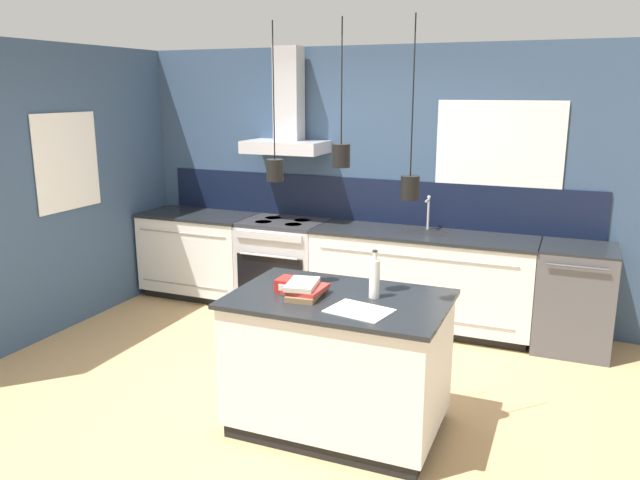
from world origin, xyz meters
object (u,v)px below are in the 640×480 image
object	(u,v)px
red_supply_box	(291,285)
dishwasher	(574,298)
oven_range	(283,265)
bottle_on_island	(374,278)
book_stack	(305,289)

from	to	relation	value
red_supply_box	dishwasher	bearing A→B (deg)	49.08
oven_range	red_supply_box	world-z (taller)	red_supply_box
dishwasher	red_supply_box	world-z (taller)	red_supply_box
red_supply_box	bottle_on_island	bearing A→B (deg)	8.82
dishwasher	book_stack	xyz separation A→B (m)	(-1.61, -2.05, 0.50)
oven_range	bottle_on_island	distance (m)	2.54
oven_range	bottle_on_island	bearing A→B (deg)	-50.65
dishwasher	book_stack	world-z (taller)	book_stack
dishwasher	bottle_on_island	size ratio (longest dim) A/B	2.94
book_stack	dishwasher	bearing A→B (deg)	51.89
book_stack	red_supply_box	distance (m)	0.13
oven_range	book_stack	bearing A→B (deg)	-60.71
dishwasher	bottle_on_island	world-z (taller)	bottle_on_island
bottle_on_island	book_stack	xyz separation A→B (m)	(-0.42, -0.14, -0.09)
oven_range	bottle_on_island	xyz separation A→B (m)	(1.56, -1.91, 0.58)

